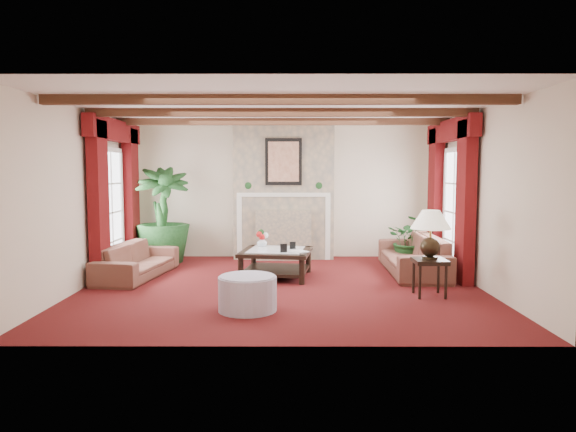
{
  "coord_description": "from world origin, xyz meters",
  "views": [
    {
      "loc": [
        0.12,
        -7.79,
        1.76
      ],
      "look_at": [
        0.09,
        0.4,
        1.05
      ],
      "focal_mm": 32.0,
      "sensor_mm": 36.0,
      "label": 1
    }
  ],
  "objects_px": {
    "potted_palm": "(162,236)",
    "coffee_table": "(276,264)",
    "sofa_right": "(413,248)",
    "sofa_left": "(137,255)",
    "side_table": "(429,278)",
    "ottoman": "(247,294)"
  },
  "relations": [
    {
      "from": "sofa_right",
      "to": "coffee_table",
      "type": "distance_m",
      "value": 2.4
    },
    {
      "from": "ottoman",
      "to": "sofa_left",
      "type": "bearing_deg",
      "value": 134.21
    },
    {
      "from": "sofa_left",
      "to": "side_table",
      "type": "distance_m",
      "value": 4.71
    },
    {
      "from": "potted_palm",
      "to": "coffee_table",
      "type": "distance_m",
      "value": 2.61
    },
    {
      "from": "ottoman",
      "to": "sofa_right",
      "type": "bearing_deg",
      "value": 42.31
    },
    {
      "from": "potted_palm",
      "to": "side_table",
      "type": "distance_m",
      "value": 5.15
    },
    {
      "from": "potted_palm",
      "to": "side_table",
      "type": "bearing_deg",
      "value": -30.69
    },
    {
      "from": "side_table",
      "to": "ottoman",
      "type": "bearing_deg",
      "value": -163.06
    },
    {
      "from": "potted_palm",
      "to": "coffee_table",
      "type": "bearing_deg",
      "value": -31.05
    },
    {
      "from": "side_table",
      "to": "sofa_right",
      "type": "bearing_deg",
      "value": 84.45
    },
    {
      "from": "coffee_table",
      "to": "sofa_left",
      "type": "bearing_deg",
      "value": -172.35
    },
    {
      "from": "sofa_left",
      "to": "sofa_right",
      "type": "xyz_separation_m",
      "value": [
        4.69,
        0.36,
        0.06
      ]
    },
    {
      "from": "sofa_right",
      "to": "coffee_table",
      "type": "relative_size",
      "value": 2.0
    },
    {
      "from": "sofa_left",
      "to": "side_table",
      "type": "bearing_deg",
      "value": -97.86
    },
    {
      "from": "coffee_table",
      "to": "side_table",
      "type": "bearing_deg",
      "value": -22.25
    },
    {
      "from": "sofa_left",
      "to": "coffee_table",
      "type": "distance_m",
      "value": 2.33
    },
    {
      "from": "coffee_table",
      "to": "ottoman",
      "type": "xyz_separation_m",
      "value": [
        -0.31,
        -2.05,
        -0.01
      ]
    },
    {
      "from": "potted_palm",
      "to": "ottoman",
      "type": "height_order",
      "value": "potted_palm"
    },
    {
      "from": "side_table",
      "to": "potted_palm",
      "type": "bearing_deg",
      "value": 149.31
    },
    {
      "from": "sofa_left",
      "to": "ottoman",
      "type": "height_order",
      "value": "sofa_left"
    },
    {
      "from": "sofa_right",
      "to": "ottoman",
      "type": "distance_m",
      "value": 3.63
    },
    {
      "from": "sofa_left",
      "to": "sofa_right",
      "type": "relative_size",
      "value": 0.88
    }
  ]
}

